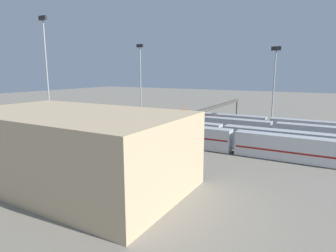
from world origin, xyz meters
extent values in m
plane|color=gray|center=(0.00, 0.00, 0.00)|extent=(400.00, 400.00, 0.00)
cube|color=#3D3833|center=(0.00, -15.00, 0.06)|extent=(140.00, 2.80, 0.12)
cube|color=#4C443D|center=(0.00, -10.00, 0.06)|extent=(140.00, 2.80, 0.12)
cube|color=#3D3833|center=(0.00, -5.00, 0.06)|extent=(140.00, 2.80, 0.12)
cube|color=#3D3833|center=(0.00, 0.00, 0.06)|extent=(140.00, 2.80, 0.12)
cube|color=#3D3833|center=(0.00, 5.00, 0.06)|extent=(140.00, 2.80, 0.12)
cube|color=#3D3833|center=(0.00, 10.00, 0.06)|extent=(140.00, 2.80, 0.12)
cube|color=#3D3833|center=(0.00, 15.00, 0.06)|extent=(140.00, 2.80, 0.12)
cube|color=gold|center=(40.36, -5.00, 1.92)|extent=(10.00, 3.00, 3.60)
cube|color=gold|center=(43.36, -5.00, 4.42)|extent=(3.00, 2.70, 1.40)
cube|color=silver|center=(-38.38, 0.00, 2.62)|extent=(23.00, 3.00, 5.00)
cube|color=#1E6B9E|center=(-38.38, 0.00, 2.77)|extent=(22.40, 3.06, 0.36)
cube|color=silver|center=(-14.18, 0.00, 2.62)|extent=(23.00, 3.00, 5.00)
cube|color=#1E6B9E|center=(-14.18, 0.00, 2.58)|extent=(22.40, 3.06, 0.36)
cube|color=silver|center=(10.02, 0.00, 2.62)|extent=(23.00, 3.00, 5.00)
cube|color=#1E6B9E|center=(10.02, 0.00, 2.69)|extent=(22.40, 3.06, 0.36)
cube|color=silver|center=(-28.43, 10.00, 2.62)|extent=(23.00, 3.00, 5.00)
cube|color=silver|center=(-4.23, 10.00, 2.62)|extent=(23.00, 3.00, 5.00)
cube|color=silver|center=(19.97, 10.00, 2.62)|extent=(23.00, 3.00, 5.00)
cube|color=silver|center=(44.17, 10.00, 2.62)|extent=(23.00, 3.00, 5.00)
cube|color=silver|center=(-32.56, 15.00, 2.62)|extent=(23.00, 3.00, 5.00)
cube|color=maroon|center=(-32.56, 15.00, 2.11)|extent=(22.40, 3.06, 0.36)
cube|color=silver|center=(-8.36, 15.00, 2.62)|extent=(23.00, 3.00, 5.00)
cube|color=maroon|center=(-8.36, 15.00, 2.81)|extent=(22.40, 3.06, 0.36)
cube|color=silver|center=(15.84, 15.00, 2.62)|extent=(23.00, 3.00, 5.00)
cube|color=maroon|center=(15.84, 15.00, 2.60)|extent=(22.40, 3.06, 0.36)
cube|color=silver|center=(40.04, 15.00, 2.62)|extent=(23.00, 3.00, 5.00)
cube|color=maroon|center=(40.04, 15.00, 2.38)|extent=(22.40, 3.06, 0.36)
cube|color=#D85914|center=(0.88, -10.00, 1.92)|extent=(10.00, 3.00, 3.60)
cube|color=#D85914|center=(3.88, -10.00, 4.42)|extent=(3.00, 2.70, 1.40)
cube|color=silver|center=(-34.27, -15.00, 2.02)|extent=(23.00, 3.00, 3.80)
cube|color=silver|center=(-10.07, -15.00, 2.02)|extent=(23.00, 3.00, 3.80)
cube|color=silver|center=(14.13, -15.00, 2.02)|extent=(23.00, 3.00, 3.80)
cube|color=silver|center=(38.33, -15.00, 2.02)|extent=(23.00, 3.00, 3.80)
cylinder|color=#9EA0A5|center=(-22.57, -18.10, 11.91)|extent=(0.44, 0.44, 23.81)
cube|color=#262628|center=(-22.57, -18.10, 24.41)|extent=(2.80, 0.70, 1.20)
cylinder|color=#9EA0A5|center=(35.27, 17.72, 15.99)|extent=(0.44, 0.44, 31.98)
cube|color=#262628|center=(35.27, 17.72, 32.58)|extent=(2.80, 0.70, 1.20)
cylinder|color=#9EA0A5|center=(27.32, -18.80, 13.39)|extent=(0.44, 0.44, 26.77)
cube|color=#262628|center=(27.32, -18.80, 27.37)|extent=(2.80, 0.70, 1.20)
cylinder|color=#4C4742|center=(-11.72, -17.10, 4.00)|extent=(0.50, 0.50, 8.00)
cylinder|color=#4C4742|center=(-11.72, 17.10, 4.00)|extent=(0.50, 0.50, 8.00)
cube|color=#4C4742|center=(-11.72, 0.00, 8.40)|extent=(0.70, 35.00, 0.80)
cube|color=tan|center=(-3.14, 43.94, 5.75)|extent=(36.05, 20.16, 11.50)
camera|label=1|loc=(-37.74, 74.87, 17.49)|focal=30.68mm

